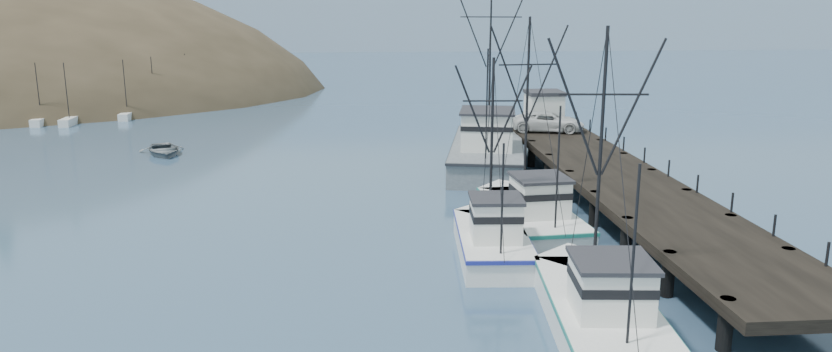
{
  "coord_description": "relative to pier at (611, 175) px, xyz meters",
  "views": [
    {
      "loc": [
        -1.57,
        -27.51,
        12.32
      ],
      "look_at": [
        1.69,
        13.31,
        2.5
      ],
      "focal_mm": 32.0,
      "sensor_mm": 36.0,
      "label": 1
    }
  ],
  "objects": [
    {
      "name": "trawler_far",
      "position": [
        -6.23,
        -4.97,
        -0.87
      ],
      "size": [
        4.57,
        11.57,
        11.75
      ],
      "color": "white",
      "rests_on": "ground"
    },
    {
      "name": "work_vessel",
      "position": [
        -5.81,
        10.78,
        -0.46
      ],
      "size": [
        8.04,
        17.61,
        14.39
      ],
      "color": "slate",
      "rests_on": "ground"
    },
    {
      "name": "ground",
      "position": [
        -14.0,
        -16.0,
        -1.69
      ],
      "size": [
        400.0,
        400.0,
        0.0
      ],
      "primitive_type": "plane",
      "color": "#2D4866",
      "rests_on": "ground"
    },
    {
      "name": "trawler_mid",
      "position": [
        -9.09,
        -9.14,
        -0.87
      ],
      "size": [
        3.82,
        9.85,
        9.94
      ],
      "color": "white",
      "rests_on": "ground"
    },
    {
      "name": "pier_shed",
      "position": [
        0.13,
        17.5,
        1.73
      ],
      "size": [
        3.0,
        3.2,
        2.8
      ],
      "color": "silver",
      "rests_on": "pier"
    },
    {
      "name": "distant_ridge",
      "position": [
        -4.0,
        154.0,
        -1.69
      ],
      "size": [
        360.0,
        40.0,
        26.0
      ],
      "primitive_type": "cube",
      "color": "#9EB2C6",
      "rests_on": "ground"
    },
    {
      "name": "distant_ridge_far",
      "position": [
        -54.0,
        169.0,
        -1.69
      ],
      "size": [
        180.0,
        25.0,
        18.0
      ],
      "primitive_type": "cube",
      "color": "silver",
      "rests_on": "ground"
    },
    {
      "name": "pier",
      "position": [
        0.0,
        0.0,
        0.0
      ],
      "size": [
        6.0,
        44.0,
        2.0
      ],
      "color": "black",
      "rests_on": "ground"
    },
    {
      "name": "moored_sailboats",
      "position": [
        -45.78,
        40.28,
        -1.36
      ],
      "size": [
        22.04,
        20.53,
        6.35
      ],
      "color": "white",
      "rests_on": "ground"
    },
    {
      "name": "motorboat",
      "position": [
        -31.38,
        16.96,
        -1.69
      ],
      "size": [
        5.12,
        6.01,
        1.05
      ],
      "primitive_type": "imported",
      "rotation": [
        0.0,
        0.0,
        0.34
      ],
      "color": "slate",
      "rests_on": "ground"
    },
    {
      "name": "trawler_near",
      "position": [
        -6.46,
        -17.59,
        -0.87
      ],
      "size": [
        4.67,
        11.66,
        11.71
      ],
      "color": "white",
      "rests_on": "ground"
    },
    {
      "name": "pickup_truck",
      "position": [
        -0.42,
        13.81,
        1.09
      ],
      "size": [
        6.07,
        3.78,
        1.57
      ],
      "primitive_type": "imported",
      "rotation": [
        0.0,
        0.0,
        1.35
      ],
      "color": "silver",
      "rests_on": "pier"
    }
  ]
}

